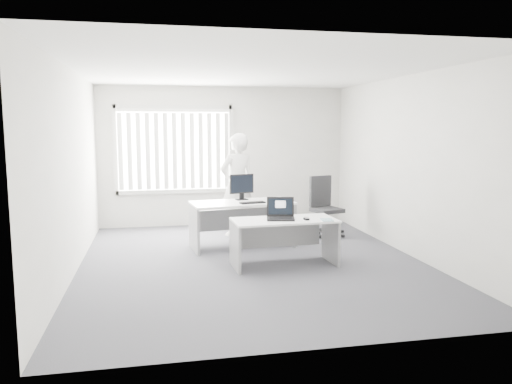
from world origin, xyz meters
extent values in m
plane|color=#56565E|center=(0.00, 0.00, 0.00)|extent=(6.00, 6.00, 0.00)
cube|color=silver|center=(0.00, 3.00, 1.40)|extent=(5.00, 0.02, 2.80)
cube|color=silver|center=(0.00, -3.00, 1.40)|extent=(5.00, 0.02, 2.80)
cube|color=silver|center=(-2.50, 0.00, 1.40)|extent=(0.02, 6.00, 2.80)
cube|color=silver|center=(2.50, 0.00, 1.40)|extent=(0.02, 6.00, 2.80)
cube|color=silver|center=(0.00, 0.00, 2.80)|extent=(5.00, 6.00, 0.02)
cube|color=#BBBAB6|center=(-1.00, 2.96, 1.55)|extent=(2.32, 0.06, 1.76)
cube|color=white|center=(0.42, -0.25, 0.67)|extent=(1.52, 0.77, 0.03)
cube|color=gray|center=(-0.30, -0.28, 0.33)|extent=(0.07, 0.64, 0.65)
cube|color=gray|center=(1.15, -0.22, 0.33)|extent=(0.07, 0.64, 0.65)
cube|color=white|center=(0.02, 0.98, 0.75)|extent=(1.75, 0.98, 0.03)
cube|color=gray|center=(-0.79, 0.88, 0.37)|extent=(0.13, 0.72, 0.73)
cube|color=gray|center=(0.83, 1.08, 0.37)|extent=(0.13, 0.72, 0.73)
cylinder|color=black|center=(1.70, 1.51, 0.04)|extent=(0.77, 0.77, 0.08)
cylinder|color=black|center=(1.70, 1.51, 0.24)|extent=(0.07, 0.07, 0.48)
cube|color=black|center=(1.70, 1.51, 0.48)|extent=(0.59, 0.59, 0.07)
cube|color=black|center=(1.64, 1.72, 0.81)|extent=(0.46, 0.19, 0.57)
imported|color=white|center=(0.09, 1.90, 0.94)|extent=(0.80, 0.66, 1.89)
cube|color=white|center=(0.74, -0.34, 0.68)|extent=(0.31, 0.22, 0.00)
cube|color=silver|center=(1.00, -0.45, 0.69)|extent=(0.19, 0.24, 0.01)
cube|color=black|center=(0.16, 0.79, 0.77)|extent=(0.44, 0.22, 0.02)
camera|label=1|loc=(-1.39, -7.10, 2.01)|focal=35.00mm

